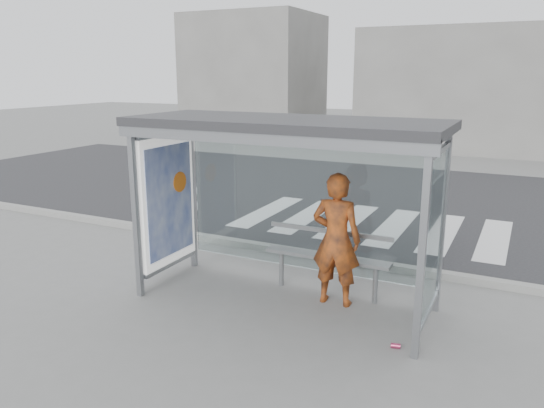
{
  "coord_description": "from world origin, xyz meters",
  "views": [
    {
      "loc": [
        2.95,
        -6.38,
        3.2
      ],
      "look_at": [
        -0.28,
        0.2,
        1.38
      ],
      "focal_mm": 35.0,
      "sensor_mm": 36.0,
      "label": 1
    }
  ],
  "objects_px": {
    "bus_shelter": "(262,163)",
    "bench": "(327,257)",
    "person": "(336,239)",
    "soda_can": "(396,346)"
  },
  "relations": [
    {
      "from": "bus_shelter",
      "to": "bench",
      "type": "relative_size",
      "value": 2.25
    },
    {
      "from": "person",
      "to": "soda_can",
      "type": "height_order",
      "value": "person"
    },
    {
      "from": "bus_shelter",
      "to": "soda_can",
      "type": "height_order",
      "value": "bus_shelter"
    },
    {
      "from": "person",
      "to": "soda_can",
      "type": "bearing_deg",
      "value": 137.74
    },
    {
      "from": "bench",
      "to": "soda_can",
      "type": "bearing_deg",
      "value": -41.55
    },
    {
      "from": "bus_shelter",
      "to": "person",
      "type": "distance_m",
      "value": 1.48
    },
    {
      "from": "person",
      "to": "bench",
      "type": "height_order",
      "value": "person"
    },
    {
      "from": "person",
      "to": "soda_can",
      "type": "distance_m",
      "value": 1.69
    },
    {
      "from": "bus_shelter",
      "to": "soda_can",
      "type": "relative_size",
      "value": 37.41
    },
    {
      "from": "person",
      "to": "bus_shelter",
      "type": "bearing_deg",
      "value": 11.91
    }
  ]
}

